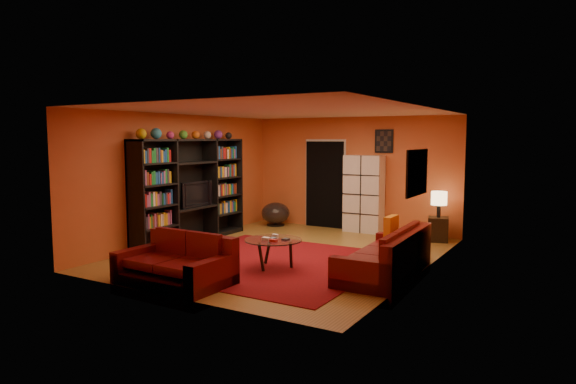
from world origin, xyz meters
The scene contains 20 objects.
floor centered at (0.00, 0.00, 0.00)m, with size 6.00×6.00×0.00m, color olive.
ceiling centered at (0.00, 0.00, 2.60)m, with size 6.00×6.00×0.00m, color white.
wall_back centered at (0.00, 3.00, 1.30)m, with size 6.00×6.00×0.00m, color #C2572A.
wall_front centered at (0.00, -3.00, 1.30)m, with size 6.00×6.00×0.00m, color #C2572A.
wall_left centered at (-2.50, 0.00, 1.30)m, with size 6.00×6.00×0.00m, color #C2572A.
wall_right centered at (2.50, 0.00, 1.30)m, with size 6.00×6.00×0.00m, color #C2572A.
rug centered at (0.10, -0.70, 0.01)m, with size 3.60×3.60×0.01m, color #5C0A10.
doorway centered at (-0.70, 2.96, 1.02)m, with size 0.95×0.10×2.04m, color black.
wall_art_right centered at (2.48, -0.30, 1.60)m, with size 0.03×1.00×0.70m, color black.
wall_art_back centered at (0.75, 2.98, 2.05)m, with size 0.42×0.03×0.52m, color black.
entertainment_unit centered at (-2.27, 0.00, 1.05)m, with size 0.45×3.00×2.10m, color black.
tv centered at (-2.23, 0.02, 0.98)m, with size 0.12×0.91×0.52m, color black.
sofa centered at (2.14, -0.46, 0.28)m, with size 1.01×2.28×0.85m.
loveseat centered at (-0.41, -2.41, 0.28)m, with size 1.66×1.03×0.85m.
throw_pillow centered at (1.95, 0.11, 0.63)m, with size 0.12×0.42×0.42m, color orange.
coffee_table centered at (0.35, -1.01, 0.43)m, with size 0.94×0.94×0.47m.
storage_cabinet centered at (0.36, 2.80, 0.87)m, with size 0.87×0.39×1.73m, color silver.
bowl_chair centered at (-1.80, 2.50, 0.30)m, with size 0.69×0.69×0.56m.
side_table centered at (2.10, 2.59, 0.25)m, with size 0.40×0.40×0.50m, color black.
table_lamp centered at (2.10, 2.59, 0.88)m, with size 0.32×0.32×0.53m.
Camera 1 is at (4.74, -7.95, 2.12)m, focal length 32.00 mm.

